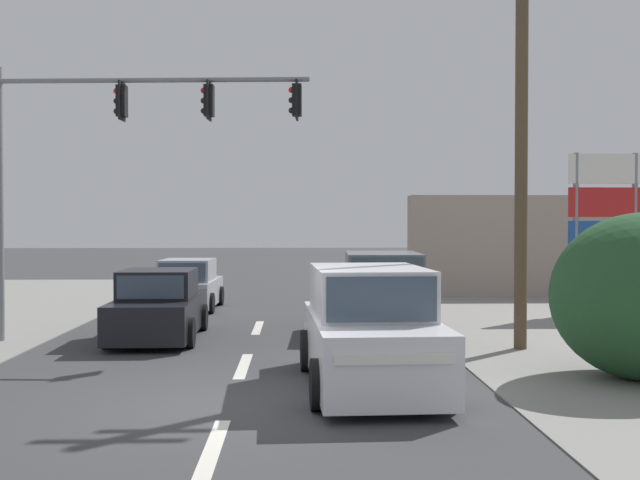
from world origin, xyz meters
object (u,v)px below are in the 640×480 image
object	(u,v)px
shopping_plaza_sign	(605,210)
suv_kerbside_parked	(383,295)
utility_pole_midground_right	(522,92)
hatchback_oncoming_near	(189,286)
sedan_oncoming_mid	(159,308)
traffic_signal_mast	(107,143)
suv_receding_far	(370,331)

from	to	relation	value
shopping_plaza_sign	suv_kerbside_parked	distance (m)	7.78
utility_pole_midground_right	hatchback_oncoming_near	xyz separation A→B (m)	(-7.84, 7.48, -4.56)
utility_pole_midground_right	shopping_plaza_sign	bearing A→B (deg)	54.35
sedan_oncoming_mid	suv_kerbside_parked	xyz separation A→B (m)	(5.15, 0.86, 0.18)
hatchback_oncoming_near	shopping_plaza_sign	bearing A→B (deg)	-7.71
shopping_plaza_sign	sedan_oncoming_mid	distance (m)	12.79
shopping_plaza_sign	hatchback_oncoming_near	distance (m)	12.36
traffic_signal_mast	suv_receding_far	bearing A→B (deg)	-41.21
shopping_plaza_sign	suv_receding_far	xyz separation A→B (m)	(-7.62, -9.20, -2.10)
traffic_signal_mast	utility_pole_midground_right	bearing A→B (deg)	-8.32
shopping_plaza_sign	suv_receding_far	world-z (taller)	shopping_plaza_sign
utility_pole_midground_right	sedan_oncoming_mid	xyz separation A→B (m)	(-7.69, 1.70, -4.56)
utility_pole_midground_right	sedan_oncoming_mid	world-z (taller)	utility_pole_midground_right
utility_pole_midground_right	shopping_plaza_sign	xyz separation A→B (m)	(4.19, 5.85, -2.28)
hatchback_oncoming_near	suv_receding_far	world-z (taller)	suv_receding_far
shopping_plaza_sign	traffic_signal_mast	bearing A→B (deg)	-160.50
suv_receding_far	shopping_plaza_sign	bearing A→B (deg)	50.35
traffic_signal_mast	suv_kerbside_parked	size ratio (longest dim) A/B	1.49
traffic_signal_mast	hatchback_oncoming_near	distance (m)	7.25
shopping_plaza_sign	sedan_oncoming_mid	bearing A→B (deg)	-160.75
utility_pole_midground_right	sedan_oncoming_mid	size ratio (longest dim) A/B	2.35
hatchback_oncoming_near	utility_pole_midground_right	bearing A→B (deg)	-43.64
hatchback_oncoming_near	suv_kerbside_parked	world-z (taller)	suv_kerbside_parked
utility_pole_midground_right	sedan_oncoming_mid	bearing A→B (deg)	167.53
sedan_oncoming_mid	suv_kerbside_parked	distance (m)	5.23
utility_pole_midground_right	suv_kerbside_parked	world-z (taller)	utility_pole_midground_right
shopping_plaza_sign	suv_kerbside_parked	world-z (taller)	shopping_plaza_sign
suv_kerbside_parked	suv_receding_far	bearing A→B (deg)	-98.64
hatchback_oncoming_near	suv_receding_far	distance (m)	11.70
traffic_signal_mast	suv_kerbside_parked	bearing A→B (deg)	11.71
suv_receding_far	sedan_oncoming_mid	bearing A→B (deg)	130.11
shopping_plaza_sign	sedan_oncoming_mid	xyz separation A→B (m)	(-11.88, -4.15, -2.28)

